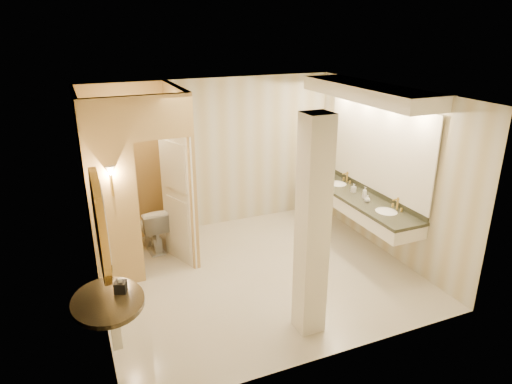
{
  "coord_description": "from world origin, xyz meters",
  "views": [
    {
      "loc": [
        -2.39,
        -5.57,
        3.6
      ],
      "look_at": [
        0.06,
        0.2,
        1.24
      ],
      "focal_mm": 32.0,
      "sensor_mm": 36.0,
      "label": 1
    }
  ],
  "objects": [
    {
      "name": "pillar",
      "position": [
        0.07,
        -1.43,
        1.35
      ],
      "size": [
        0.31,
        0.31,
        2.7
      ],
      "primitive_type": "cube",
      "color": "white",
      "rests_on": "floor"
    },
    {
      "name": "wall_front",
      "position": [
        0.0,
        -2.0,
        1.35
      ],
      "size": [
        4.5,
        0.02,
        2.7
      ],
      "primitive_type": "cube",
      "color": "beige",
      "rests_on": "floor"
    },
    {
      "name": "tissue_box",
      "position": [
        -2.08,
        -1.13,
        0.94
      ],
      "size": [
        0.16,
        0.16,
        0.12
      ],
      "primitive_type": "cube",
      "rotation": [
        0.0,
        0.0,
        -0.34
      ],
      "color": "black",
      "rests_on": "console_shelf"
    },
    {
      "name": "wall_right",
      "position": [
        2.25,
        0.0,
        1.35
      ],
      "size": [
        0.02,
        4.0,
        2.7
      ],
      "primitive_type": "cube",
      "color": "beige",
      "rests_on": "floor"
    },
    {
      "name": "toilet",
      "position": [
        -1.29,
        1.43,
        0.38
      ],
      "size": [
        0.48,
        0.78,
        0.76
      ],
      "primitive_type": "imported",
      "rotation": [
        0.0,
        0.0,
        3.22
      ],
      "color": "white",
      "rests_on": "floor"
    },
    {
      "name": "floor",
      "position": [
        0.0,
        0.0,
        0.0
      ],
      "size": [
        4.5,
        4.5,
        0.0
      ],
      "primitive_type": "plane",
      "color": "beige",
      "rests_on": "ground"
    },
    {
      "name": "ceiling",
      "position": [
        0.0,
        0.0,
        2.7
      ],
      "size": [
        4.5,
        4.5,
        0.0
      ],
      "primitive_type": "plane",
      "rotation": [
        3.14,
        0.0,
        0.0
      ],
      "color": "silver",
      "rests_on": "wall_back"
    },
    {
      "name": "toilet_closet",
      "position": [
        -1.12,
        0.97,
        1.39
      ],
      "size": [
        1.5,
        1.55,
        2.7
      ],
      "color": "#D8BA71",
      "rests_on": "floor"
    },
    {
      "name": "console_shelf",
      "position": [
        -2.21,
        -1.23,
        1.34
      ],
      "size": [
        0.93,
        0.93,
        1.92
      ],
      "color": "black",
      "rests_on": "floor"
    },
    {
      "name": "soap_bottle_c",
      "position": [
        1.97,
        0.15,
        0.97
      ],
      "size": [
        0.08,
        0.08,
        0.19
      ],
      "primitive_type": "imported",
      "rotation": [
        0.0,
        0.0,
        0.1
      ],
      "color": "#C6B28C",
      "rests_on": "vanity"
    },
    {
      "name": "wall_left",
      "position": [
        -2.25,
        0.0,
        1.35
      ],
      "size": [
        0.02,
        4.0,
        2.7
      ],
      "primitive_type": "cube",
      "color": "beige",
      "rests_on": "floor"
    },
    {
      "name": "soap_bottle_b",
      "position": [
        1.91,
        -0.01,
        0.93
      ],
      "size": [
        0.09,
        0.09,
        0.12
      ],
      "primitive_type": "imported",
      "rotation": [
        0.0,
        0.0,
        -0.01
      ],
      "color": "silver",
      "rests_on": "vanity"
    },
    {
      "name": "vanity",
      "position": [
        1.98,
        0.25,
        1.63
      ],
      "size": [
        0.75,
        2.74,
        2.09
      ],
      "color": "white",
      "rests_on": "floor"
    },
    {
      "name": "wall_back",
      "position": [
        0.0,
        2.0,
        1.35
      ],
      "size": [
        4.5,
        0.02,
        2.7
      ],
      "primitive_type": "cube",
      "color": "beige",
      "rests_on": "floor"
    },
    {
      "name": "wall_sconce",
      "position": [
        -1.93,
        0.43,
        1.73
      ],
      "size": [
        0.14,
        0.14,
        0.42
      ],
      "color": "gold",
      "rests_on": "toilet_closet"
    },
    {
      "name": "soap_bottle_a",
      "position": [
        1.96,
        0.45,
        0.95
      ],
      "size": [
        0.07,
        0.07,
        0.15
      ],
      "primitive_type": "imported",
      "rotation": [
        0.0,
        0.0,
        0.08
      ],
      "color": "beige",
      "rests_on": "vanity"
    }
  ]
}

